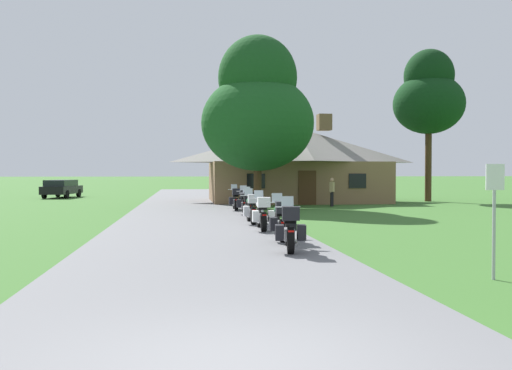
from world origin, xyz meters
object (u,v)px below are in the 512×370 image
Objects in this scene: motorcycle_black_sixth_in_row at (244,202)px; parked_black_suv_far_left at (62,188)px; bystander_tan_shirt_near_lodge at (332,190)px; motorcycle_white_third_in_row at (262,214)px; motorcycle_green_nearest_to_camera at (290,229)px; motorcycle_white_fifth_in_row at (248,205)px; motorcycle_silver_farthest_in_row at (236,199)px; tree_by_lodge_front at (258,110)px; motorcycle_green_fourth_in_row at (252,209)px; motorcycle_green_second_in_row at (281,221)px; metal_signpost_roadside at (494,207)px; tree_right_of_lodge at (429,96)px.

parked_black_suv_far_left is at bearing 126.21° from motorcycle_black_sixth_in_row.
bystander_tan_shirt_near_lodge is at bearing 48.76° from motorcycle_black_sixth_in_row.
motorcycle_white_third_in_row is at bearing -169.86° from bystander_tan_shirt_near_lodge.
motorcycle_white_third_in_row is at bearing -57.91° from parked_black_suv_far_left.
motorcycle_green_nearest_to_camera is 9.81m from motorcycle_white_fifth_in_row.
motorcycle_white_third_in_row and motorcycle_silver_farthest_in_row have the same top height.
tree_by_lodge_front reaches higher than bystander_tan_shirt_near_lodge.
motorcycle_green_nearest_to_camera is 1.00× the size of motorcycle_green_fourth_in_row.
motorcycle_black_sixth_in_row is at bearing -49.89° from parked_black_suv_far_left.
motorcycle_white_third_in_row is at bearing -88.53° from motorcycle_white_fifth_in_row.
motorcycle_black_sixth_in_row is (0.09, 2.31, -0.01)m from motorcycle_white_fifth_in_row.
motorcycle_black_sixth_in_row is 2.62m from motorcycle_silver_farthest_in_row.
motorcycle_green_fourth_in_row and motorcycle_black_sixth_in_row have the same top height.
motorcycle_white_fifth_in_row is 1.00× the size of motorcycle_black_sixth_in_row.
motorcycle_green_nearest_to_camera is at bearing -88.45° from motorcycle_white_third_in_row.
motorcycle_green_nearest_to_camera and motorcycle_white_fifth_in_row have the same top height.
metal_signpost_roadside reaches higher than motorcycle_green_second_in_row.
parked_black_suv_far_left reaches higher than motorcycle_green_second_in_row.
motorcycle_green_nearest_to_camera is at bearing -88.00° from motorcycle_white_fifth_in_row.
motorcycle_green_second_in_row and motorcycle_black_sixth_in_row have the same top height.
metal_signpost_roadside is (2.91, -15.87, 0.74)m from motorcycle_black_sixth_in_row.
bystander_tan_shirt_near_lodge is at bearing 60.31° from motorcycle_green_fourth_in_row.
motorcycle_black_sixth_in_row is at bearing 96.88° from motorcycle_green_nearest_to_camera.
bystander_tan_shirt_near_lodge is at bearing 56.77° from motorcycle_white_fifth_in_row.
motorcycle_green_nearest_to_camera is 4.88m from motorcycle_white_third_in_row.
motorcycle_green_second_in_row is 1.00× the size of motorcycle_silver_farthest_in_row.
motorcycle_white_fifth_in_row is 24.80m from parked_black_suv_far_left.
motorcycle_white_third_in_row is 29.15m from parked_black_suv_far_left.
tree_right_of_lodge reaches higher than motorcycle_green_fourth_in_row.
tree_by_lodge_front is (-1.62, 20.87, 4.13)m from metal_signpost_roadside.
motorcycle_silver_farthest_in_row is (0.03, 9.86, 0.00)m from motorcycle_white_third_in_row.
parked_black_suv_far_left is at bearing 118.95° from motorcycle_green_nearest_to_camera.
tree_by_lodge_front reaches higher than parked_black_suv_far_left.
motorcycle_black_sixth_in_row is at bearing -104.51° from tree_by_lodge_front.
parked_black_suv_far_left is (-12.10, 24.09, 0.17)m from motorcycle_green_fourth_in_row.
motorcycle_black_sixth_in_row is 18.53m from tree_right_of_lodge.
motorcycle_green_fourth_in_row is 1.00× the size of motorcycle_black_sixth_in_row.
metal_signpost_roadside is at bearing -112.56° from tree_right_of_lodge.
motorcycle_green_second_in_row is 0.97× the size of metal_signpost_roadside.
bystander_tan_shirt_near_lodge is (6.02, 10.65, 0.32)m from motorcycle_green_fourth_in_row.
motorcycle_green_second_in_row is 2.71m from motorcycle_white_third_in_row.
parked_black_suv_far_left is at bearing 122.18° from motorcycle_white_fifth_in_row.
parked_black_suv_far_left reaches higher than motorcycle_white_third_in_row.
tree_right_of_lodge reaches higher than motorcycle_white_fifth_in_row.
motorcycle_silver_farthest_in_row is at bearing 153.03° from bystander_tan_shirt_near_lodge.
motorcycle_green_fourth_in_row is 1.25× the size of bystander_tan_shirt_near_lodge.
motorcycle_green_second_in_row is 0.20× the size of tree_right_of_lodge.
motorcycle_silver_farthest_in_row is at bearing -46.34° from parked_black_suv_far_left.
metal_signpost_roadside is at bearing -79.64° from motorcycle_silver_farthest_in_row.
motorcycle_green_nearest_to_camera is at bearing -89.91° from motorcycle_green_fourth_in_row.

